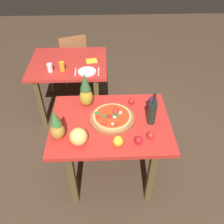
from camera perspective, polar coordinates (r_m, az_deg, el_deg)
The scene contains 22 objects.
ground_plane at distance 2.81m, azimuth -0.32°, elevation -13.47°, with size 10.00×10.00×0.00m, color #4C3828.
display_table at distance 2.31m, azimuth -0.38°, elevation -4.18°, with size 1.13×0.83×0.75m.
background_table at distance 3.24m, azimuth -10.28°, elevation 10.07°, with size 1.00×0.82×0.75m.
dining_chair at distance 3.88m, azimuth -9.40°, elevation 13.02°, with size 0.51×0.51×0.85m.
pizza_board at distance 2.25m, azimuth 0.05°, elevation -1.56°, with size 0.42×0.42×0.03m, color #935934.
pizza at distance 2.23m, azimuth 0.06°, elevation -1.04°, with size 0.37×0.37×0.06m.
wine_bottle at distance 2.18m, azimuth 9.64°, elevation -0.12°, with size 0.08×0.08×0.33m.
pineapple_left at distance 2.06m, azimuth -13.16°, elevation -3.36°, with size 0.13×0.13×0.30m.
pineapple_right at distance 2.34m, azimuth -6.33°, elevation 4.88°, with size 0.13×0.13×0.37m.
melon at distance 2.02m, azimuth -8.04°, elevation -5.89°, with size 0.16×0.16×0.16m, color #EDCD69.
bell_pepper at distance 2.01m, azimuth 1.47°, elevation -7.03°, with size 0.09×0.09×0.10m, color yellow.
eggplant at distance 2.41m, azimuth 9.62°, elevation 2.20°, with size 0.20×0.09×0.09m, color #472152.
tomato_by_bottle at distance 2.23m, azimuth -12.42°, elevation -2.56°, with size 0.07×0.07×0.07m, color red.
tomato_at_corner at distance 2.10m, azimuth 9.30°, elevation -5.58°, with size 0.07×0.07×0.07m, color red.
tomato_near_board at distance 2.04m, azimuth 6.43°, elevation -6.74°, with size 0.07×0.07×0.07m, color red.
tomato_beside_pepper at distance 2.43m, azimuth 4.73°, elevation 2.61°, with size 0.06×0.06×0.06m, color red.
drinking_glass_juice at distance 3.00m, azimuth -11.94°, elevation 10.72°, with size 0.07×0.07×0.11m, color orange.
drinking_glass_water at distance 3.01m, azimuth -14.71°, elevation 10.28°, with size 0.07×0.07×0.10m, color silver.
dinner_plate at distance 2.94m, azimuth -6.02°, elevation 9.66°, with size 0.22×0.22×0.02m, color white.
fork_utensil at distance 2.96m, azimuth -8.76°, elevation 9.49°, with size 0.02×0.18×0.01m, color silver.
knife_utensil at distance 2.94m, azimuth -3.26°, elevation 9.69°, with size 0.02×0.18×0.01m, color silver.
napkin_folded at distance 3.17m, azimuth -4.92°, elevation 12.15°, with size 0.14×0.12×0.01m, color yellow.
Camera 1 is at (-0.05, -1.61, 2.30)m, focal length 38.01 mm.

